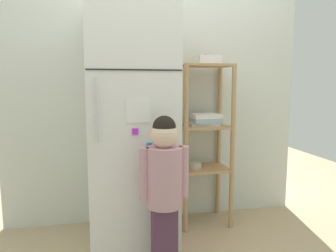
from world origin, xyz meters
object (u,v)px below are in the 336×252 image
(child_standing, at_px, (164,176))
(pantry_shelf_unit, at_px, (204,131))
(fruit_bin, at_px, (208,60))
(refrigerator, at_px, (132,125))

(child_standing, height_order, pantry_shelf_unit, pantry_shelf_unit)
(fruit_bin, bearing_deg, child_standing, -129.08)
(pantry_shelf_unit, bearing_deg, refrigerator, -167.44)
(refrigerator, xyz_separation_m, fruit_bin, (0.63, 0.14, 0.50))
(refrigerator, relative_size, fruit_bin, 9.06)
(child_standing, distance_m, fruit_bin, 1.08)
(child_standing, height_order, fruit_bin, fruit_bin)
(child_standing, distance_m, pantry_shelf_unit, 0.75)
(pantry_shelf_unit, xyz_separation_m, fruit_bin, (0.03, 0.01, 0.58))
(refrigerator, bearing_deg, fruit_bin, 12.80)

